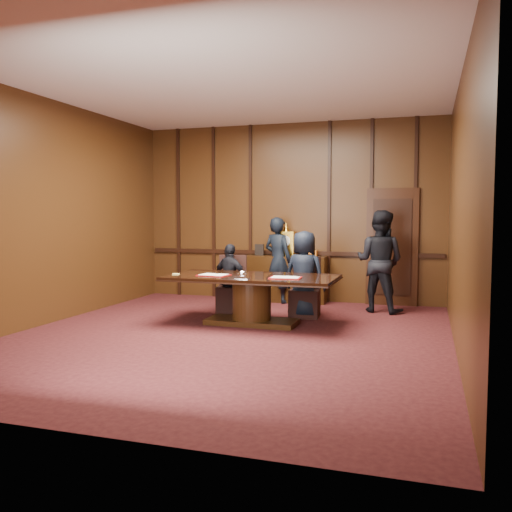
# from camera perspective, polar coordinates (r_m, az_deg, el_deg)

# --- Properties ---
(room) EXTENTS (7.00, 7.04, 3.50)m
(room) POSITION_cam_1_polar(r_m,az_deg,el_deg) (7.56, -2.25, 4.55)
(room) COLOR black
(room) RESTS_ON ground
(sideboard) EXTENTS (1.60, 0.45, 1.54)m
(sideboard) POSITION_cam_1_polar(r_m,az_deg,el_deg) (10.63, 3.16, -2.22)
(sideboard) COLOR black
(sideboard) RESTS_ON ground
(conference_table) EXTENTS (2.62, 1.32, 0.76)m
(conference_table) POSITION_cam_1_polar(r_m,az_deg,el_deg) (8.40, -0.45, -3.78)
(conference_table) COLOR black
(conference_table) RESTS_ON ground
(folder_left) EXTENTS (0.49, 0.37, 0.02)m
(folder_left) POSITION_cam_1_polar(r_m,az_deg,el_deg) (8.42, -4.48, -2.00)
(folder_left) COLOR #9B0E0F
(folder_left) RESTS_ON conference_table
(folder_right) EXTENTS (0.48, 0.37, 0.02)m
(folder_right) POSITION_cam_1_polar(r_m,az_deg,el_deg) (8.05, 3.12, -2.28)
(folder_right) COLOR #9B0E0F
(folder_right) RESTS_ON conference_table
(inkstand) EXTENTS (0.20, 0.14, 0.12)m
(inkstand) POSITION_cam_1_polar(r_m,az_deg,el_deg) (7.94, -1.46, -2.03)
(inkstand) COLOR white
(inkstand) RESTS_ON conference_table
(notepad) EXTENTS (0.11, 0.08, 0.01)m
(notepad) POSITION_cam_1_polar(r_m,az_deg,el_deg) (8.64, -8.42, -1.88)
(notepad) COLOR #FFEE7C
(notepad) RESTS_ON conference_table
(chair_left) EXTENTS (0.57, 0.57, 0.99)m
(chair_left) POSITION_cam_1_polar(r_m,az_deg,el_deg) (9.47, -2.58, -4.20)
(chair_left) COLOR black
(chair_left) RESTS_ON ground
(chair_right) EXTENTS (0.52, 0.52, 0.99)m
(chair_right) POSITION_cam_1_polar(r_m,az_deg,el_deg) (9.10, 5.17, -4.55)
(chair_right) COLOR black
(chair_right) RESTS_ON ground
(signatory_left) EXTENTS (0.76, 0.47, 1.20)m
(signatory_left) POSITION_cam_1_polar(r_m,az_deg,el_deg) (9.35, -2.72, -2.40)
(signatory_left) COLOR black
(signatory_left) RESTS_ON ground
(signatory_right) EXTENTS (0.79, 0.60, 1.44)m
(signatory_right) POSITION_cam_1_polar(r_m,az_deg,el_deg) (8.97, 5.09, -1.94)
(signatory_right) COLOR black
(signatory_right) RESTS_ON ground
(witness_left) EXTENTS (0.71, 0.60, 1.66)m
(witness_left) POSITION_cam_1_polar(r_m,az_deg,el_deg) (10.48, 2.32, -0.43)
(witness_left) COLOR black
(witness_left) RESTS_ON ground
(witness_right) EXTENTS (1.03, 0.90, 1.78)m
(witness_right) POSITION_cam_1_polar(r_m,az_deg,el_deg) (9.70, 12.90, -0.55)
(witness_right) COLOR black
(witness_right) RESTS_ON ground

